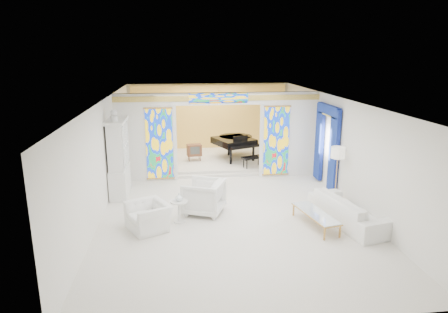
{
  "coord_description": "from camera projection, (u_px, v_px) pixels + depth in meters",
  "views": [
    {
      "loc": [
        -1.39,
        -11.48,
        4.32
      ],
      "look_at": [
        -0.02,
        0.2,
        1.24
      ],
      "focal_mm": 32.0,
      "sensor_mm": 36.0,
      "label": 1
    }
  ],
  "objects": [
    {
      "name": "china_cabinet",
      "position": [
        119.0,
        158.0,
        12.19
      ],
      "size": [
        0.56,
        1.46,
        2.72
      ],
      "color": "silver",
      "rests_on": "floor"
    },
    {
      "name": "side_table",
      "position": [
        179.0,
        208.0,
        10.4
      ],
      "size": [
        0.52,
        0.52,
        0.58
      ],
      "rotation": [
        0.0,
        0.0,
        0.12
      ],
      "color": "silver",
      "rests_on": "floor"
    },
    {
      "name": "wall_back",
      "position": [
        209.0,
        118.0,
        17.66
      ],
      "size": [
        7.0,
        0.02,
        3.0
      ],
      "primitive_type": "cube",
      "color": "silver",
      "rests_on": "floor"
    },
    {
      "name": "wall_right",
      "position": [
        338.0,
        147.0,
        12.3
      ],
      "size": [
        0.02,
        12.0,
        3.0
      ],
      "primitive_type": "cube",
      "color": "silver",
      "rests_on": "floor"
    },
    {
      "name": "grand_piano",
      "position": [
        235.0,
        141.0,
        15.97
      ],
      "size": [
        1.91,
        2.88,
        1.03
      ],
      "rotation": [
        0.0,
        0.0,
        0.39
      ],
      "color": "black",
      "rests_on": "alcove_platform"
    },
    {
      "name": "armchair_right",
      "position": [
        204.0,
        197.0,
        10.95
      ],
      "size": [
        1.33,
        1.32,
        0.94
      ],
      "primitive_type": "imported",
      "rotation": [
        0.0,
        0.0,
        -1.95
      ],
      "color": "white",
      "rests_on": "floor"
    },
    {
      "name": "chandelier",
      "position": [
        218.0,
        99.0,
        15.5
      ],
      "size": [
        0.48,
        0.48,
        0.3
      ],
      "primitive_type": "cylinder",
      "color": "#BD8B42",
      "rests_on": "ceiling"
    },
    {
      "name": "wall_front",
      "position": [
        272.0,
        241.0,
        6.14
      ],
      "size": [
        7.0,
        0.02,
        3.0
      ],
      "primitive_type": "cube",
      "color": "silver",
      "rests_on": "floor"
    },
    {
      "name": "tv_console",
      "position": [
        194.0,
        150.0,
        15.63
      ],
      "size": [
        0.6,
        0.44,
        0.65
      ],
      "rotation": [
        0.0,
        0.0,
        0.13
      ],
      "color": "brown",
      "rests_on": "alcove_platform"
    },
    {
      "name": "floor_lamp",
      "position": [
        338.0,
        155.0,
        11.57
      ],
      "size": [
        0.44,
        0.44,
        1.67
      ],
      "rotation": [
        0.0,
        0.0,
        0.09
      ],
      "color": "#BD8B42",
      "rests_on": "floor"
    },
    {
      "name": "ceiling",
      "position": [
        225.0,
        99.0,
        11.52
      ],
      "size": [
        7.0,
        12.0,
        0.02
      ],
      "primitive_type": "cube",
      "color": "white",
      "rests_on": "wall_back"
    },
    {
      "name": "stained_glass_transom",
      "position": [
        219.0,
        98.0,
        13.38
      ],
      "size": [
        2.0,
        0.04,
        0.34
      ],
      "primitive_type": "cube",
      "color": "gold",
      "rests_on": "partition_wall"
    },
    {
      "name": "sofa",
      "position": [
        349.0,
        210.0,
        10.31
      ],
      "size": [
        1.48,
        2.62,
        0.72
      ],
      "primitive_type": "imported",
      "rotation": [
        0.0,
        0.0,
        1.79
      ],
      "color": "silver",
      "rests_on": "floor"
    },
    {
      "name": "coffee_table",
      "position": [
        316.0,
        214.0,
        10.14
      ],
      "size": [
        0.83,
        1.72,
        0.37
      ],
      "rotation": [
        0.0,
        0.0,
        0.2
      ],
      "color": "white",
      "rests_on": "floor"
    },
    {
      "name": "gold_curtain_back",
      "position": [
        209.0,
        118.0,
        17.55
      ],
      "size": [
        6.7,
        0.1,
        2.9
      ],
      "primitive_type": "cube",
      "color": "#E0BA4E",
      "rests_on": "wall_back"
    },
    {
      "name": "vase",
      "position": [
        179.0,
        197.0,
        10.32
      ],
      "size": [
        0.22,
        0.22,
        0.2
      ],
      "primitive_type": "imported",
      "rotation": [
        0.0,
        0.0,
        -0.17
      ],
      "color": "silver",
      "rests_on": "side_table"
    },
    {
      "name": "wall_left",
      "position": [
        105.0,
        153.0,
        11.51
      ],
      "size": [
        0.02,
        12.0,
        3.0
      ],
      "primitive_type": "cube",
      "color": "silver",
      "rests_on": "floor"
    },
    {
      "name": "armchair_left",
      "position": [
        148.0,
        216.0,
        9.98
      ],
      "size": [
        1.29,
        1.35,
        0.68
      ],
      "primitive_type": "imported",
      "rotation": [
        0.0,
        0.0,
        -1.08
      ],
      "color": "white",
      "rests_on": "floor"
    },
    {
      "name": "floor",
      "position": [
        225.0,
        197.0,
        12.28
      ],
      "size": [
        12.0,
        12.0,
        0.0
      ],
      "primitive_type": "plane",
      "color": "silver",
      "rests_on": "ground"
    },
    {
      "name": "blue_drapes",
      "position": [
        327.0,
        139.0,
        12.94
      ],
      "size": [
        0.14,
        1.85,
        2.65
      ],
      "color": "navy",
      "rests_on": "wall_right"
    },
    {
      "name": "stained_glass_right",
      "position": [
        276.0,
        141.0,
        14.0
      ],
      "size": [
        0.9,
        0.04,
        2.4
      ],
      "primitive_type": "cube",
      "color": "gold",
      "rests_on": "partition_wall"
    },
    {
      "name": "alcove_platform",
      "position": [
        213.0,
        160.0,
        16.2
      ],
      "size": [
        6.8,
        3.8,
        0.18
      ],
      "primitive_type": "cube",
      "color": "silver",
      "rests_on": "floor"
    },
    {
      "name": "partition_wall",
      "position": [
        218.0,
        132.0,
        13.78
      ],
      "size": [
        7.0,
        0.22,
        3.0
      ],
      "color": "silver",
      "rests_on": "floor"
    },
    {
      "name": "stained_glass_left",
      "position": [
        159.0,
        144.0,
        13.54
      ],
      "size": [
        0.9,
        0.04,
        2.4
      ],
      "primitive_type": "cube",
      "color": "gold",
      "rests_on": "partition_wall"
    }
  ]
}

